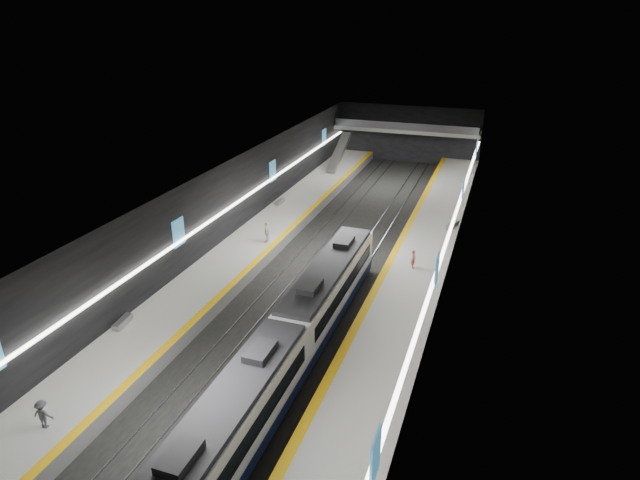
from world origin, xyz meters
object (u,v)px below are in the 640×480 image
at_px(passenger_right_a, 413,259).
at_px(bench_left_far, 280,202).
at_px(passenger_left_a, 267,232).
at_px(escalator, 339,152).
at_px(train, 289,344).
at_px(bench_left_near, 122,322).
at_px(passenger_left_b, 43,414).
at_px(bench_right_far, 452,225).

bearing_deg(passenger_right_a, bench_left_far, 38.62).
distance_m(bench_left_far, passenger_left_a, 10.46).
height_order(escalator, passenger_right_a, escalator).
bearing_deg(passenger_right_a, train, 144.22).
xyz_separation_m(bench_left_near, passenger_left_a, (3.39, 15.82, 0.75)).
bearing_deg(passenger_left_b, bench_left_far, -96.53).
distance_m(bench_left_near, bench_right_far, 31.27).
bearing_deg(bench_right_far, passenger_left_a, -133.69).
bearing_deg(passenger_left_b, bench_left_near, -84.78).
bearing_deg(passenger_left_a, bench_right_far, 109.66).
xyz_separation_m(train, passenger_left_b, (-9.52, -9.23, -0.39)).
distance_m(escalator, bench_right_far, 24.04).
xyz_separation_m(bench_left_far, bench_right_far, (18.45, -0.88, 0.05)).
bearing_deg(train, escalator, 103.41).
height_order(train, passenger_right_a, train).
bearing_deg(train, passenger_left_a, 118.65).
bearing_deg(escalator, passenger_right_a, -61.30).
height_order(bench_left_near, passenger_left_b, passenger_left_b).
bearing_deg(bench_left_far, bench_right_far, -2.25).
bearing_deg(bench_right_far, train, -89.63).
bearing_deg(bench_left_near, bench_left_far, 83.18).
relative_size(bench_left_near, bench_left_far, 1.11).
xyz_separation_m(bench_right_far, passenger_right_a, (-2.05, -9.99, 0.54)).
relative_size(train, bench_left_far, 18.92).
relative_size(bench_left_far, passenger_left_b, 0.99).
distance_m(bench_left_near, passenger_left_b, 9.52).
relative_size(bench_left_far, passenger_left_a, 0.83).
bearing_deg(passenger_left_a, escalator, 172.19).
relative_size(train, passenger_left_b, 18.66).
bearing_deg(escalator, bench_left_near, -92.73).
xyz_separation_m(escalator, passenger_left_b, (0.48, -51.17, -1.09)).
bearing_deg(train, bench_left_far, 114.23).
bearing_deg(passenger_left_b, passenger_left_a, -102.00).
distance_m(escalator, passenger_left_a, 26.23).
distance_m(bench_left_far, bench_right_far, 18.48).
relative_size(bench_left_near, passenger_right_a, 1.12).
relative_size(bench_left_near, bench_right_far, 0.88).
bearing_deg(bench_left_far, passenger_left_a, -72.91).
height_order(train, escalator, escalator).
bearing_deg(train, passenger_left_b, -135.86).
bearing_deg(bench_left_far, escalator, 84.85).
height_order(bench_right_far, passenger_right_a, passenger_right_a).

